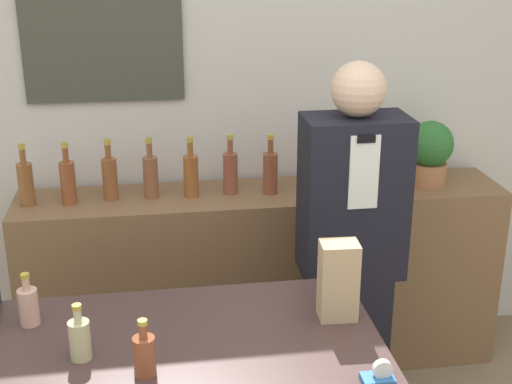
# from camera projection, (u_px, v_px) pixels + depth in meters

# --- Properties ---
(back_wall) EXTENTS (5.20, 0.09, 2.70)m
(back_wall) POSITION_uv_depth(u_px,v_px,m) (206.00, 91.00, 3.41)
(back_wall) COLOR silver
(back_wall) RESTS_ON ground_plane
(back_shelf) EXTENTS (2.30, 0.41, 0.92)m
(back_shelf) POSITION_uv_depth(u_px,v_px,m) (263.00, 280.00, 3.51)
(back_shelf) COLOR brown
(back_shelf) RESTS_ON ground_plane
(shopkeeper) EXTENTS (0.41, 0.26, 1.62)m
(shopkeeper) POSITION_uv_depth(u_px,v_px,m) (350.00, 259.00, 2.93)
(shopkeeper) COLOR black
(shopkeeper) RESTS_ON ground_plane
(potted_plant) EXTENTS (0.22, 0.22, 0.32)m
(potted_plant) POSITION_uv_depth(u_px,v_px,m) (430.00, 151.00, 3.39)
(potted_plant) COLOR #B27047
(potted_plant) RESTS_ON back_shelf
(paper_bag) EXTENTS (0.13, 0.10, 0.26)m
(paper_bag) POSITION_uv_depth(u_px,v_px,m) (338.00, 281.00, 2.27)
(paper_bag) COLOR tan
(paper_bag) RESTS_ON display_counter
(tape_dispenser) EXTENTS (0.09, 0.06, 0.07)m
(tape_dispenser) POSITION_uv_depth(u_px,v_px,m) (379.00, 376.00, 1.97)
(tape_dispenser) COLOR #2D66A8
(tape_dispenser) RESTS_ON display_counter
(counter_bottle_1) EXTENTS (0.06, 0.06, 0.18)m
(counter_bottle_1) POSITION_uv_depth(u_px,v_px,m) (29.00, 305.00, 2.25)
(counter_bottle_1) COLOR tan
(counter_bottle_1) RESTS_ON display_counter
(counter_bottle_2) EXTENTS (0.06, 0.06, 0.18)m
(counter_bottle_2) POSITION_uv_depth(u_px,v_px,m) (80.00, 338.00, 2.07)
(counter_bottle_2) COLOR tan
(counter_bottle_2) RESTS_ON display_counter
(counter_bottle_3) EXTENTS (0.06, 0.06, 0.18)m
(counter_bottle_3) POSITION_uv_depth(u_px,v_px,m) (144.00, 355.00, 1.99)
(counter_bottle_3) COLOR brown
(counter_bottle_3) RESTS_ON display_counter
(shelf_bottle_0) EXTENTS (0.07, 0.07, 0.28)m
(shelf_bottle_0) POSITION_uv_depth(u_px,v_px,m) (26.00, 182.00, 3.16)
(shelf_bottle_0) COLOR brown
(shelf_bottle_0) RESTS_ON back_shelf
(shelf_bottle_1) EXTENTS (0.07, 0.07, 0.28)m
(shelf_bottle_1) POSITION_uv_depth(u_px,v_px,m) (68.00, 181.00, 3.18)
(shelf_bottle_1) COLOR brown
(shelf_bottle_1) RESTS_ON back_shelf
(shelf_bottle_2) EXTENTS (0.07, 0.07, 0.28)m
(shelf_bottle_2) POSITION_uv_depth(u_px,v_px,m) (110.00, 177.00, 3.23)
(shelf_bottle_2) COLOR brown
(shelf_bottle_2) RESTS_ON back_shelf
(shelf_bottle_3) EXTENTS (0.07, 0.07, 0.28)m
(shelf_bottle_3) POSITION_uv_depth(u_px,v_px,m) (151.00, 175.00, 3.25)
(shelf_bottle_3) COLOR brown
(shelf_bottle_3) RESTS_ON back_shelf
(shelf_bottle_4) EXTENTS (0.07, 0.07, 0.28)m
(shelf_bottle_4) POSITION_uv_depth(u_px,v_px,m) (191.00, 174.00, 3.27)
(shelf_bottle_4) COLOR brown
(shelf_bottle_4) RESTS_ON back_shelf
(shelf_bottle_5) EXTENTS (0.07, 0.07, 0.28)m
(shelf_bottle_5) POSITION_uv_depth(u_px,v_px,m) (230.00, 172.00, 3.30)
(shelf_bottle_5) COLOR brown
(shelf_bottle_5) RESTS_ON back_shelf
(shelf_bottle_6) EXTENTS (0.07, 0.07, 0.28)m
(shelf_bottle_6) POSITION_uv_depth(u_px,v_px,m) (270.00, 171.00, 3.31)
(shelf_bottle_6) COLOR brown
(shelf_bottle_6) RESTS_ON back_shelf
(shelf_bottle_7) EXTENTS (0.07, 0.07, 0.28)m
(shelf_bottle_7) POSITION_uv_depth(u_px,v_px,m) (309.00, 170.00, 3.33)
(shelf_bottle_7) COLOR brown
(shelf_bottle_7) RESTS_ON back_shelf
(shelf_bottle_8) EXTENTS (0.07, 0.07, 0.28)m
(shelf_bottle_8) POSITION_uv_depth(u_px,v_px,m) (347.00, 168.00, 3.36)
(shelf_bottle_8) COLOR brown
(shelf_bottle_8) RESTS_ON back_shelf
(shelf_bottle_9) EXTENTS (0.07, 0.07, 0.28)m
(shelf_bottle_9) POSITION_uv_depth(u_px,v_px,m) (384.00, 165.00, 3.39)
(shelf_bottle_9) COLOR brown
(shelf_bottle_9) RESTS_ON back_shelf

